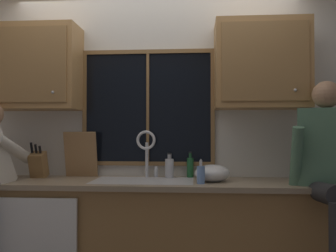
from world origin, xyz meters
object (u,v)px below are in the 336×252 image
Objects in this scene: knife_block at (38,165)px; soap_dispenser at (201,174)px; cutting_board at (81,154)px; bottle_green_glass at (190,167)px; bottle_tall_clear at (169,168)px; mixing_bowl at (212,173)px; person_sitting_on_counter at (332,161)px.

soap_dispenser is (1.37, -0.26, -0.04)m from knife_block.
cutting_board is (0.34, 0.09, 0.09)m from knife_block.
bottle_tall_clear is at bearing -161.34° from bottle_green_glass.
soap_dispenser reaches higher than mixing_bowl.
mixing_bowl is (-0.82, 0.28, -0.12)m from person_sitting_on_counter.
bottle_tall_clear is (-0.26, 0.33, 0.02)m from soap_dispenser.
cutting_board is 1.87× the size of bottle_tall_clear.
person_sitting_on_counter is 5.74× the size of bottle_green_glass.
bottle_green_glass is (0.95, 0.03, -0.10)m from cutting_board.
soap_dispenser is at bearing 172.23° from person_sitting_on_counter.
person_sitting_on_counter is at bearing -18.64° from mixing_bowl.
soap_dispenser is at bearing -18.95° from cutting_board.
person_sitting_on_counter is at bearing -13.84° from cutting_board.
soap_dispenser is at bearing -51.50° from bottle_tall_clear.
bottle_green_glass is 0.18m from bottle_tall_clear.
bottle_green_glass is at bearing 18.66° from bottle_tall_clear.
mixing_bowl is (1.13, -0.20, -0.13)m from cutting_board.
person_sitting_on_counter is 0.93m from soap_dispenser.
mixing_bowl is at bearing -4.29° from knife_block.
bottle_tall_clear is (-0.17, -0.06, -0.00)m from bottle_green_glass.
soap_dispenser is 0.85× the size of bottle_green_glass.
person_sitting_on_counter is at bearing -9.60° from knife_block.
knife_block is at bearing 175.71° from mixing_bowl.
mixing_bowl is 0.29m from bottle_green_glass.
knife_block is 1.47m from mixing_bowl.
knife_block is at bearing -164.58° from cutting_board.
bottle_green_glass is at bearing 127.26° from mixing_bowl.
knife_block reaches higher than bottle_tall_clear.
knife_block is 1.29m from bottle_green_glass.
bottle_tall_clear is (1.11, 0.06, -0.02)m from knife_block.
person_sitting_on_counter is at bearing -7.77° from soap_dispenser.
soap_dispenser is 0.88× the size of bottle_tall_clear.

